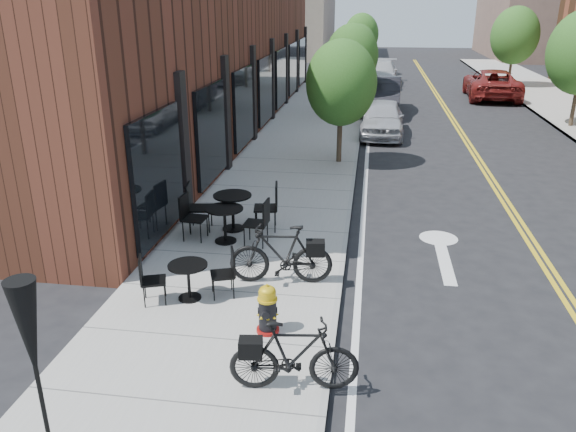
{
  "coord_description": "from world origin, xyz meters",
  "views": [
    {
      "loc": [
        0.35,
        -8.63,
        4.96
      ],
      "look_at": [
        -1.16,
        1.58,
        1.0
      ],
      "focal_mm": 35.0,
      "sensor_mm": 36.0,
      "label": 1
    }
  ],
  "objects_px": {
    "bistro_set_c": "(233,207)",
    "parked_car_far": "(492,84)",
    "patio_umbrella": "(32,347)",
    "parked_car_c": "(380,73)",
    "fire_hydrant": "(268,309)",
    "parked_car_b": "(381,95)",
    "bicycle_left": "(281,254)",
    "bicycle_right": "(294,356)",
    "bistro_set_b": "(225,220)",
    "bistro_set_a": "(188,276)",
    "parked_car_a": "(382,118)"
  },
  "relations": [
    {
      "from": "bicycle_right",
      "to": "bistro_set_b",
      "type": "height_order",
      "value": "bicycle_right"
    },
    {
      "from": "patio_umbrella",
      "to": "parked_car_c",
      "type": "relative_size",
      "value": 0.48
    },
    {
      "from": "patio_umbrella",
      "to": "parked_car_a",
      "type": "relative_size",
      "value": 0.61
    },
    {
      "from": "bicycle_left",
      "to": "parked_car_far",
      "type": "relative_size",
      "value": 0.33
    },
    {
      "from": "bistro_set_b",
      "to": "bicycle_right",
      "type": "bearing_deg",
      "value": -61.17
    },
    {
      "from": "patio_umbrella",
      "to": "parked_car_c",
      "type": "xyz_separation_m",
      "value": [
        3.5,
        32.32,
        -1.16
      ]
    },
    {
      "from": "parked_car_c",
      "to": "parked_car_far",
      "type": "bearing_deg",
      "value": -31.66
    },
    {
      "from": "bistro_set_c",
      "to": "parked_car_b",
      "type": "height_order",
      "value": "parked_car_b"
    },
    {
      "from": "bicycle_right",
      "to": "parked_car_c",
      "type": "distance_m",
      "value": 30.32
    },
    {
      "from": "parked_car_c",
      "to": "parked_car_far",
      "type": "distance_m",
      "value": 7.3
    },
    {
      "from": "bistro_set_c",
      "to": "parked_car_far",
      "type": "height_order",
      "value": "parked_car_far"
    },
    {
      "from": "bistro_set_a",
      "to": "bistro_set_c",
      "type": "distance_m",
      "value": 3.22
    },
    {
      "from": "bistro_set_a",
      "to": "parked_car_c",
      "type": "relative_size",
      "value": 0.31
    },
    {
      "from": "fire_hydrant",
      "to": "parked_car_c",
      "type": "height_order",
      "value": "parked_car_c"
    },
    {
      "from": "bicycle_right",
      "to": "parked_car_a",
      "type": "relative_size",
      "value": 0.42
    },
    {
      "from": "bicycle_left",
      "to": "bicycle_right",
      "type": "relative_size",
      "value": 1.09
    },
    {
      "from": "bicycle_right",
      "to": "patio_umbrella",
      "type": "relative_size",
      "value": 0.69
    },
    {
      "from": "parked_car_b",
      "to": "parked_car_far",
      "type": "distance_m",
      "value": 7.88
    },
    {
      "from": "fire_hydrant",
      "to": "parked_car_b",
      "type": "distance_m",
      "value": 19.64
    },
    {
      "from": "bicycle_left",
      "to": "bistro_set_a",
      "type": "relative_size",
      "value": 1.16
    },
    {
      "from": "bicycle_right",
      "to": "parked_car_b",
      "type": "relative_size",
      "value": 0.34
    },
    {
      "from": "fire_hydrant",
      "to": "parked_car_a",
      "type": "xyz_separation_m",
      "value": [
        1.87,
        14.66,
        0.18
      ]
    },
    {
      "from": "bicycle_right",
      "to": "parked_car_a",
      "type": "distance_m",
      "value": 16.03
    },
    {
      "from": "fire_hydrant",
      "to": "bicycle_right",
      "type": "xyz_separation_m",
      "value": [
        0.6,
        -1.32,
        0.12
      ]
    },
    {
      "from": "bistro_set_a",
      "to": "patio_umbrella",
      "type": "bearing_deg",
      "value": -111.43
    },
    {
      "from": "parked_car_b",
      "to": "bicycle_left",
      "type": "bearing_deg",
      "value": -93.22
    },
    {
      "from": "parked_car_far",
      "to": "bistro_set_a",
      "type": "bearing_deg",
      "value": 71.29
    },
    {
      "from": "fire_hydrant",
      "to": "bicycle_left",
      "type": "xyz_separation_m",
      "value": [
        -0.05,
        1.66,
        0.17
      ]
    },
    {
      "from": "bistro_set_a",
      "to": "bicycle_left",
      "type": "bearing_deg",
      "value": 9.22
    },
    {
      "from": "bistro_set_c",
      "to": "bicycle_right",
      "type": "bearing_deg",
      "value": -76.9
    },
    {
      "from": "parked_car_c",
      "to": "bicycle_left",
      "type": "bearing_deg",
      "value": -90.09
    },
    {
      "from": "bicycle_left",
      "to": "bistro_set_a",
      "type": "distance_m",
      "value": 1.7
    },
    {
      "from": "bicycle_right",
      "to": "bistro_set_a",
      "type": "xyz_separation_m",
      "value": [
        -2.13,
        2.15,
        -0.09
      ]
    },
    {
      "from": "bistro_set_b",
      "to": "bistro_set_c",
      "type": "distance_m",
      "value": 0.71
    },
    {
      "from": "fire_hydrant",
      "to": "patio_umbrella",
      "type": "xyz_separation_m",
      "value": [
        -1.63,
        -3.35,
        1.4
      ]
    },
    {
      "from": "bistro_set_c",
      "to": "parked_car_b",
      "type": "relative_size",
      "value": 0.41
    },
    {
      "from": "bicycle_right",
      "to": "parked_car_far",
      "type": "bearing_deg",
      "value": -22.84
    },
    {
      "from": "bicycle_right",
      "to": "patio_umbrella",
      "type": "distance_m",
      "value": 3.27
    },
    {
      "from": "fire_hydrant",
      "to": "bicycle_right",
      "type": "bearing_deg",
      "value": -77.58
    },
    {
      "from": "bicycle_left",
      "to": "parked_car_far",
      "type": "bearing_deg",
      "value": 154.64
    },
    {
      "from": "fire_hydrant",
      "to": "bicycle_left",
      "type": "bearing_deg",
      "value": 79.95
    },
    {
      "from": "parked_car_a",
      "to": "bistro_set_a",
      "type": "bearing_deg",
      "value": -102.21
    },
    {
      "from": "bistro_set_a",
      "to": "bistro_set_b",
      "type": "xyz_separation_m",
      "value": [
        -0.0,
        2.5,
        0.07
      ]
    },
    {
      "from": "bistro_set_c",
      "to": "fire_hydrant",
      "type": "bearing_deg",
      "value": -77.8
    },
    {
      "from": "bicycle_left",
      "to": "bistro_set_b",
      "type": "relative_size",
      "value": 1.0
    },
    {
      "from": "fire_hydrant",
      "to": "bicycle_right",
      "type": "relative_size",
      "value": 0.48
    },
    {
      "from": "fire_hydrant",
      "to": "parked_car_b",
      "type": "relative_size",
      "value": 0.16
    },
    {
      "from": "fire_hydrant",
      "to": "bistro_set_b",
      "type": "xyz_separation_m",
      "value": [
        -1.53,
        3.33,
        0.11
      ]
    },
    {
      "from": "bicycle_left",
      "to": "patio_umbrella",
      "type": "bearing_deg",
      "value": -23.99
    },
    {
      "from": "patio_umbrella",
      "to": "parked_car_c",
      "type": "distance_m",
      "value": 32.53
    }
  ]
}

